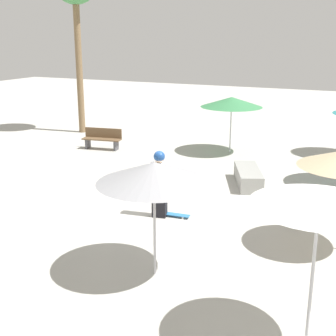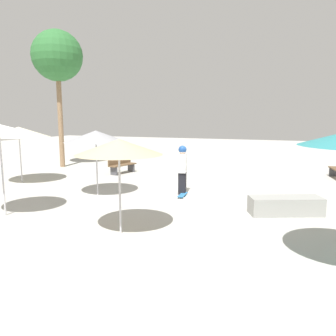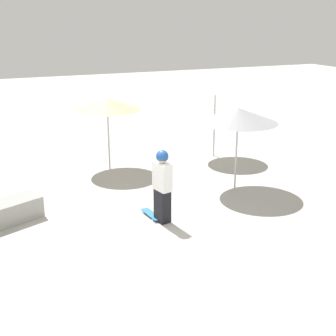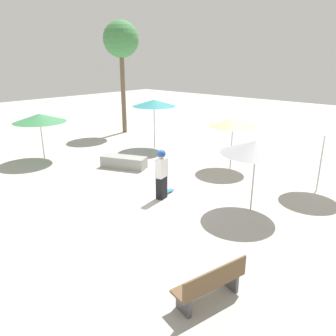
# 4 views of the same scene
# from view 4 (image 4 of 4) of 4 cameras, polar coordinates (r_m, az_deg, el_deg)

# --- Properties ---
(ground_plane) EXTENTS (60.00, 60.00, 0.00)m
(ground_plane) POSITION_cam_4_polar(r_m,az_deg,el_deg) (11.66, -6.69, -5.03)
(ground_plane) COLOR #B2AFA8
(skater_main) EXTENTS (0.51, 0.35, 1.75)m
(skater_main) POSITION_cam_4_polar(r_m,az_deg,el_deg) (11.15, -1.14, -0.80)
(skater_main) COLOR black
(skater_main) RESTS_ON ground_plane
(skateboard) EXTENTS (0.81, 0.27, 0.07)m
(skateboard) POSITION_cam_4_polar(r_m,az_deg,el_deg) (11.81, -0.40, -4.27)
(skateboard) COLOR teal
(skateboard) RESTS_ON ground_plane
(concrete_ledge) EXTENTS (1.43, 2.12, 0.51)m
(concrete_ledge) POSITION_cam_4_polar(r_m,az_deg,el_deg) (14.71, -7.70, 1.05)
(concrete_ledge) COLOR gray
(concrete_ledge) RESTS_ON ground_plane
(bench_far) EXTENTS (1.66, 0.80, 0.85)m
(bench_far) POSITION_cam_4_polar(r_m,az_deg,el_deg) (6.90, 7.44, -19.30)
(bench_far) COLOR #47474C
(bench_far) RESTS_ON ground_plane
(shade_umbrella_green) EXTENTS (2.41, 2.41, 2.22)m
(shade_umbrella_green) POSITION_cam_4_polar(r_m,az_deg,el_deg) (16.40, -21.48, 8.11)
(shade_umbrella_green) COLOR #B7B7BC
(shade_umbrella_green) RESTS_ON ground_plane
(shade_umbrella_tan) EXTENTS (2.03, 2.03, 2.25)m
(shade_umbrella_tan) POSITION_cam_4_polar(r_m,az_deg,el_deg) (14.26, 11.25, 7.81)
(shade_umbrella_tan) COLOR #B7B7BC
(shade_umbrella_tan) RESTS_ON ground_plane
(shade_umbrella_white) EXTENTS (1.96, 1.96, 2.56)m
(shade_umbrella_white) POSITION_cam_4_polar(r_m,az_deg,el_deg) (12.67, 25.87, 6.59)
(shade_umbrella_white) COLOR #B7B7BC
(shade_umbrella_white) RESTS_ON ground_plane
(shade_umbrella_grey) EXTENTS (2.19, 2.19, 2.29)m
(shade_umbrella_grey) POSITION_cam_4_polar(r_m,az_deg,el_deg) (10.29, 15.08, 3.54)
(shade_umbrella_grey) COLOR #B7B7BC
(shade_umbrella_grey) RESTS_ON ground_plane
(shade_umbrella_teal) EXTENTS (2.27, 2.27, 2.60)m
(shade_umbrella_teal) POSITION_cam_4_polar(r_m,az_deg,el_deg) (17.40, -2.46, 11.24)
(shade_umbrella_teal) COLOR #B7B7BC
(shade_umbrella_teal) RESTS_ON ground_plane
(palm_tree_far_back) EXTENTS (2.18, 2.18, 6.83)m
(palm_tree_far_back) POSITION_cam_4_polar(r_m,az_deg,el_deg) (21.49, -8.18, 21.01)
(palm_tree_far_back) COLOR brown
(palm_tree_far_back) RESTS_ON ground_plane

